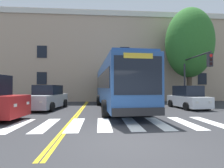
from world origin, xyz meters
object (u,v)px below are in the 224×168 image
at_px(car_navy_behind_bus, 118,93).
at_px(traffic_light_near_corner, 195,69).
at_px(city_bus, 117,84).
at_px(car_white_far_lane, 188,98).
at_px(car_silver_near_lane, 48,98).
at_px(street_tree_curbside_large, 189,43).

height_order(car_navy_behind_bus, traffic_light_near_corner, traffic_light_near_corner).
xyz_separation_m(city_bus, car_white_far_lane, (5.66, -0.17, -1.08)).
relative_size(car_silver_near_lane, traffic_light_near_corner, 0.95).
relative_size(car_white_far_lane, car_navy_behind_bus, 0.82).
relative_size(car_white_far_lane, street_tree_curbside_large, 0.38).
bearing_deg(street_tree_curbside_large, city_bus, -152.61).
distance_m(city_bus, traffic_light_near_corner, 7.11).
bearing_deg(traffic_light_near_corner, car_navy_behind_bus, 119.14).
relative_size(car_silver_near_lane, car_navy_behind_bus, 0.97).
xyz_separation_m(car_silver_near_lane, car_white_far_lane, (10.99, -0.33, -0.02)).
bearing_deg(car_white_far_lane, street_tree_curbside_large, 60.49).
xyz_separation_m(city_bus, car_silver_near_lane, (-5.33, 0.17, -1.07)).
bearing_deg(traffic_light_near_corner, city_bus, -171.70).
bearing_deg(car_silver_near_lane, car_navy_behind_bus, 58.41).
bearing_deg(street_tree_curbside_large, car_white_far_lane, -119.51).
height_order(car_silver_near_lane, traffic_light_near_corner, traffic_light_near_corner).
bearing_deg(city_bus, car_white_far_lane, -1.70).
xyz_separation_m(car_silver_near_lane, traffic_light_near_corner, (12.24, 0.84, 2.40)).
relative_size(traffic_light_near_corner, street_tree_curbside_large, 0.48).
bearing_deg(car_white_far_lane, car_navy_behind_bus, 111.17).
height_order(car_white_far_lane, traffic_light_near_corner, traffic_light_near_corner).
bearing_deg(car_white_far_lane, traffic_light_near_corner, 43.30).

